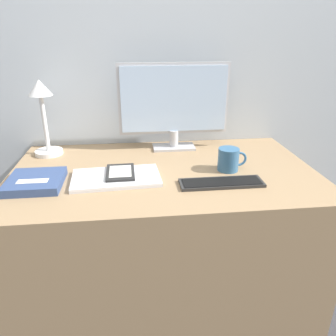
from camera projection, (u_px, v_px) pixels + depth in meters
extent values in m
plane|color=#38383D|center=(168.00, 327.00, 1.55)|extent=(10.00, 10.00, 0.00)
cube|color=#B2BCC6|center=(154.00, 51.00, 1.61)|extent=(3.60, 0.05, 2.40)
cube|color=#997A56|center=(164.00, 241.00, 1.55)|extent=(1.30, 0.77, 0.74)
cube|color=#B7B7BC|center=(174.00, 147.00, 1.67)|extent=(0.21, 0.11, 0.01)
cylinder|color=#B7B7BC|center=(174.00, 138.00, 1.65)|extent=(0.04, 0.04, 0.08)
cube|color=#B7B7BC|center=(174.00, 99.00, 1.58)|extent=(0.54, 0.01, 0.34)
cube|color=#ADC6E5|center=(174.00, 99.00, 1.57)|extent=(0.51, 0.01, 0.31)
cube|color=#282828|center=(221.00, 183.00, 1.27)|extent=(0.33, 0.10, 0.01)
cube|color=black|center=(222.00, 182.00, 1.27)|extent=(0.30, 0.08, 0.00)
cube|color=silver|center=(116.00, 179.00, 1.31)|extent=(0.36, 0.22, 0.01)
cube|color=silver|center=(116.00, 177.00, 1.31)|extent=(0.36, 0.22, 0.01)
cube|color=black|center=(120.00, 172.00, 1.33)|extent=(0.12, 0.17, 0.01)
cube|color=silver|center=(120.00, 171.00, 1.33)|extent=(0.09, 0.12, 0.00)
cylinder|color=white|center=(49.00, 152.00, 1.58)|extent=(0.13, 0.13, 0.02)
cylinder|color=white|center=(45.00, 124.00, 1.53)|extent=(0.02, 0.02, 0.26)
cone|color=white|center=(39.00, 88.00, 1.46)|extent=(0.11, 0.11, 0.07)
cube|color=#334775|center=(35.00, 181.00, 1.26)|extent=(0.21, 0.21, 0.03)
cube|color=silver|center=(32.00, 181.00, 1.23)|extent=(0.11, 0.04, 0.00)
cylinder|color=#336089|center=(228.00, 159.00, 1.39)|extent=(0.09, 0.09, 0.10)
torus|color=#336089|center=(239.00, 159.00, 1.39)|extent=(0.06, 0.01, 0.06)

